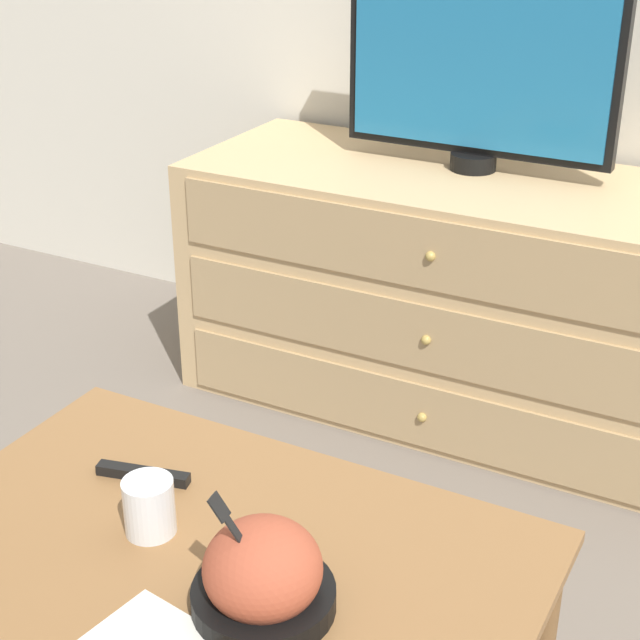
# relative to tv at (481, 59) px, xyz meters

# --- Properties ---
(ground_plane) EXTENTS (12.00, 12.00, 0.00)m
(ground_plane) POSITION_rel_tv_xyz_m (0.17, 0.25, -0.92)
(ground_plane) COLOR #70665B
(dresser) EXTENTS (1.46, 0.58, 0.64)m
(dresser) POSITION_rel_tv_xyz_m (0.03, -0.06, -0.60)
(dresser) COLOR tan
(dresser) RESTS_ON ground_plane
(tv) EXTENTS (0.69, 0.12, 0.52)m
(tv) POSITION_rel_tv_xyz_m (0.00, 0.00, 0.00)
(tv) COLOR black
(tv) RESTS_ON dresser
(coffee_table) EXTENTS (0.95, 0.63, 0.44)m
(coffee_table) POSITION_rel_tv_xyz_m (0.10, -1.36, -0.54)
(coffee_table) COLOR olive
(coffee_table) RESTS_ON ground_plane
(takeout_bowl) EXTENTS (0.20, 0.20, 0.19)m
(takeout_bowl) POSITION_rel_tv_xyz_m (0.23, -1.42, -0.42)
(takeout_bowl) COLOR black
(takeout_bowl) RESTS_ON coffee_table
(drink_cup) EXTENTS (0.08, 0.08, 0.09)m
(drink_cup) POSITION_rel_tv_xyz_m (-0.01, -1.36, -0.44)
(drink_cup) COLOR #9E6638
(drink_cup) RESTS_ON coffee_table
(remote_control) EXTENTS (0.16, 0.06, 0.02)m
(remote_control) POSITION_rel_tv_xyz_m (-0.10, -1.25, -0.47)
(remote_control) COLOR black
(remote_control) RESTS_ON coffee_table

